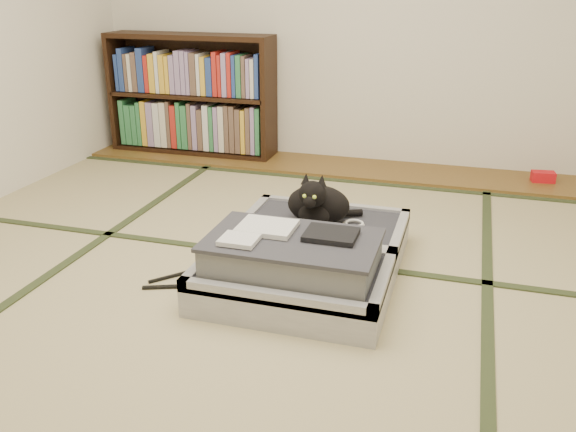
# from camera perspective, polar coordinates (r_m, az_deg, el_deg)

# --- Properties ---
(floor) EXTENTS (4.50, 4.50, 0.00)m
(floor) POSITION_cam_1_polar(r_m,az_deg,el_deg) (2.76, -3.12, -7.29)
(floor) COLOR tan
(floor) RESTS_ON ground
(wood_strip) EXTENTS (4.00, 0.50, 0.02)m
(wood_strip) POSITION_cam_1_polar(r_m,az_deg,el_deg) (4.55, 5.43, 4.55)
(wood_strip) COLOR brown
(wood_strip) RESTS_ON ground
(red_item) EXTENTS (0.16, 0.11, 0.07)m
(red_item) POSITION_cam_1_polar(r_m,az_deg,el_deg) (4.51, 22.76, 3.41)
(red_item) COLOR red
(red_item) RESTS_ON wood_strip
(tatami_borders) EXTENTS (4.00, 4.50, 0.01)m
(tatami_borders) POSITION_cam_1_polar(r_m,az_deg,el_deg) (3.18, -0.11, -3.12)
(tatami_borders) COLOR #2D381E
(tatami_borders) RESTS_ON ground
(bookcase) EXTENTS (1.31, 0.30, 0.92)m
(bookcase) POSITION_cam_1_polar(r_m,az_deg,el_deg) (4.90, -9.01, 10.93)
(bookcase) COLOR black
(bookcase) RESTS_ON wood_strip
(suitcase) EXTENTS (0.82, 1.10, 0.32)m
(suitcase) POSITION_cam_1_polar(r_m,az_deg,el_deg) (2.84, 1.67, -3.79)
(suitcase) COLOR #ACACB1
(suitcase) RESTS_ON floor
(cat) EXTENTS (0.37, 0.37, 0.30)m
(cat) POSITION_cam_1_polar(r_m,az_deg,el_deg) (3.04, 2.78, 1.10)
(cat) COLOR black
(cat) RESTS_ON suitcase
(cable_coil) EXTENTS (0.11, 0.11, 0.03)m
(cable_coil) POSITION_cam_1_polar(r_m,az_deg,el_deg) (3.07, 6.16, -0.79)
(cable_coil) COLOR white
(cable_coil) RESTS_ON suitcase
(hanger) EXTENTS (0.39, 0.25, 0.01)m
(hanger) POSITION_cam_1_polar(r_m,az_deg,el_deg) (2.87, -9.33, -6.20)
(hanger) COLOR black
(hanger) RESTS_ON floor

